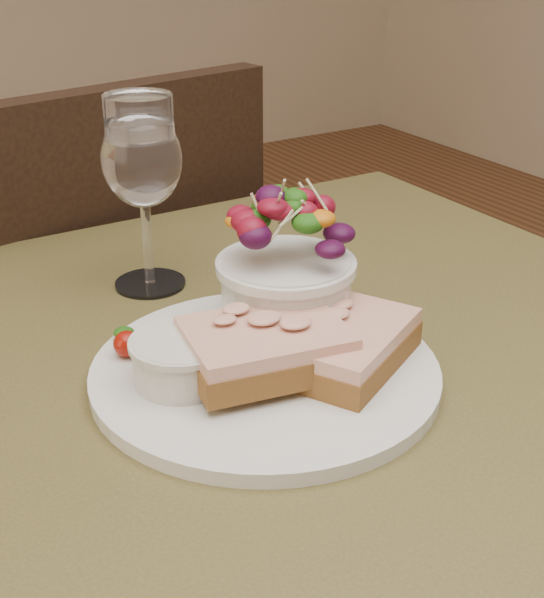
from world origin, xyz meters
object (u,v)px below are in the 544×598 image
chair_far (91,446)px  dinner_plate (265,372)px  sandwich_back (266,347)px  wine_glass (142,165)px  cafe_table (294,470)px  ramekin (182,358)px  sandwich_front (341,343)px  salad_bowl (286,262)px

chair_far → dinner_plate: bearing=76.6°
sandwich_back → wine_glass: bearing=99.5°
cafe_table → wine_glass: wine_glass is taller
cafe_table → chair_far: (0.01, 0.61, -0.36)m
cafe_table → ramekin: 0.16m
dinner_plate → cafe_table: bearing=-1.6°
cafe_table → sandwich_back: bearing=-162.6°
dinner_plate → sandwich_front: sandwich_front is taller
sandwich_front → salad_bowl: size_ratio=1.18×
cafe_table → sandwich_front: (0.03, -0.02, 0.13)m
chair_far → ramekin: size_ratio=12.09×
cafe_table → chair_far: 0.71m
dinner_plate → ramekin: (-0.07, 0.01, 0.03)m
chair_far → salad_bowl: (0.02, -0.56, 0.53)m
cafe_table → dinner_plate: 0.11m
cafe_table → salad_bowl: bearing=65.8°
dinner_plate → chair_far: bearing=86.7°
chair_far → sandwich_back: 0.80m
wine_glass → cafe_table: bearing=-81.1°
sandwich_back → cafe_table: bearing=27.3°
sandwich_back → ramekin: (-0.06, 0.03, -0.00)m
cafe_table → ramekin: size_ratio=10.74×
sandwich_back → wine_glass: wine_glass is taller
sandwich_front → salad_bowl: (-0.00, 0.08, 0.04)m
sandwich_front → ramekin: (-0.12, 0.04, 0.00)m
chair_far → salad_bowl: 0.77m
dinner_plate → sandwich_back: size_ratio=2.04×
cafe_table → salad_bowl: salad_bowl is taller
chair_far → cafe_table: bearing=79.2°
chair_far → wine_glass: 0.71m
ramekin → wine_glass: (0.06, 0.20, 0.09)m
cafe_table → chair_far: bearing=89.3°
ramekin → sandwich_back: bearing=-23.6°
ramekin → salad_bowl: (0.12, 0.04, 0.04)m
sandwich_front → wine_glass: bearing=76.2°
dinner_plate → ramekin: size_ratio=3.74×
ramekin → chair_far: bearing=80.4°
dinner_plate → wine_glass: (-0.01, 0.21, 0.12)m
salad_bowl → wine_glass: wine_glass is taller
sandwich_back → salad_bowl: salad_bowl is taller
chair_far → wine_glass: wine_glass is taller
salad_bowl → ramekin: bearing=-161.9°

